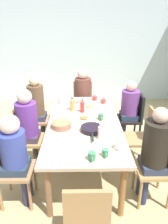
{
  "coord_description": "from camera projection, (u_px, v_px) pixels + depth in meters",
  "views": [
    {
      "loc": [
        2.79,
        -0.05,
        2.09
      ],
      "look_at": [
        0.0,
        0.0,
        0.88
      ],
      "focal_mm": 35.01,
      "sensor_mm": 36.0,
      "label": 1
    }
  ],
  "objects": [
    {
      "name": "chair_7",
      "position": [
        134.0,
        115.0,
        3.84
      ],
      "size": [
        0.4,
        0.4,
        0.9
      ],
      "color": "black",
      "rests_on": "ground_plane"
    },
    {
      "name": "cup_5",
      "position": [
        103.0,
        101.0,
        3.76
      ],
      "size": [
        0.12,
        0.08,
        0.07
      ],
      "color": "#C84840",
      "rests_on": "dining_table"
    },
    {
      "name": "chair_2",
      "position": [
        87.0,
        217.0,
        1.88
      ],
      "size": [
        0.4,
        0.4,
        0.9
      ],
      "color": "#AA7849",
      "rests_on": "ground_plane"
    },
    {
      "name": "chair_3",
      "position": [
        23.0,
        136.0,
        3.18
      ],
      "size": [
        0.4,
        0.4,
        0.9
      ],
      "color": "tan",
      "rests_on": "ground_plane"
    },
    {
      "name": "person_7",
      "position": [
        129.0,
        107.0,
        3.77
      ],
      "size": [
        0.3,
        0.3,
        1.13
      ],
      "color": "#332C54",
      "rests_on": "ground_plane"
    },
    {
      "name": "person_1",
      "position": [
        37.0,
        105.0,
        3.74
      ],
      "size": [
        0.3,
        0.3,
        1.23
      ],
      "color": "#26324F",
      "rests_on": "ground_plane"
    },
    {
      "name": "plate_0",
      "position": [
        90.0,
        107.0,
        3.57
      ],
      "size": [
        0.25,
        0.25,
        0.04
      ],
      "color": "white",
      "rests_on": "dining_table"
    },
    {
      "name": "serving_pan",
      "position": [
        92.0,
        129.0,
        2.83
      ],
      "size": [
        0.47,
        0.29,
        0.06
      ],
      "color": "black",
      "rests_on": "dining_table"
    },
    {
      "name": "chair_4",
      "position": [
        160.0,
        164.0,
        2.56
      ],
      "size": [
        0.4,
        0.4,
        0.9
      ],
      "color": "#AD8650",
      "rests_on": "ground_plane"
    },
    {
      "name": "bottle_2",
      "position": [
        101.0,
        132.0,
        2.63
      ],
      "size": [
        0.06,
        0.06,
        0.2
      ],
      "color": "silver",
      "rests_on": "dining_table"
    },
    {
      "name": "bottle_1",
      "position": [
        72.0,
        105.0,
        3.44
      ],
      "size": [
        0.07,
        0.07,
        0.21
      ],
      "color": "tan",
      "rests_on": "dining_table"
    },
    {
      "name": "cup_3",
      "position": [
        95.0,
        98.0,
        3.91
      ],
      "size": [
        0.12,
        0.08,
        0.07
      ],
      "color": "#CD4244",
      "rests_on": "dining_table"
    },
    {
      "name": "bottle_0",
      "position": [
        82.0,
        106.0,
        3.38
      ],
      "size": [
        0.07,
        0.07,
        0.21
      ],
      "color": "red",
      "rests_on": "dining_table"
    },
    {
      "name": "cup_1",
      "position": [
        92.0,
        156.0,
        2.25
      ],
      "size": [
        0.12,
        0.08,
        0.09
      ],
      "color": "#40885E",
      "rests_on": "dining_table"
    },
    {
      "name": "person_0",
      "position": [
        83.0,
        92.0,
        4.33
      ],
      "size": [
        0.32,
        0.32,
        1.22
      ],
      "color": "#423C39",
      "rests_on": "ground_plane"
    },
    {
      "name": "plate_2",
      "position": [
        77.0,
        102.0,
        3.78
      ],
      "size": [
        0.23,
        0.23,
        0.04
      ],
      "color": "silver",
      "rests_on": "dining_table"
    },
    {
      "name": "dining_table",
      "position": [
        84.0,
        126.0,
        3.13
      ],
      "size": [
        2.1,
        1.01,
        0.73
      ],
      "color": "#CAB095",
      "rests_on": "ground_plane"
    },
    {
      "name": "cup_0",
      "position": [
        101.0,
        117.0,
        3.15
      ],
      "size": [
        0.12,
        0.08,
        0.09
      ],
      "color": "#4C825C",
      "rests_on": "dining_table"
    },
    {
      "name": "person_6",
      "position": [
        15.0,
        152.0,
        2.46
      ],
      "size": [
        0.3,
        0.3,
        1.16
      ],
      "color": "#272F4F",
      "rests_on": "ground_plane"
    },
    {
      "name": "person_3",
      "position": [
        28.0,
        122.0,
        3.09
      ],
      "size": [
        0.3,
        0.3,
        1.22
      ],
      "color": "#3B3C43",
      "rests_on": "ground_plane"
    },
    {
      "name": "chair_5",
      "position": [
        144.0,
        135.0,
        3.2
      ],
      "size": [
        0.4,
        0.4,
        0.9
      ],
      "color": "#A58655",
      "rests_on": "ground_plane"
    },
    {
      "name": "plate_1",
      "position": [
        84.0,
        119.0,
        3.16
      ],
      "size": [
        0.22,
        0.22,
        0.04
      ],
      "color": "silver",
      "rests_on": "dining_table"
    },
    {
      "name": "chair_1",
      "position": [
        33.0,
        116.0,
        3.82
      ],
      "size": [
        0.4,
        0.4,
        0.9
      ],
      "color": "#B57859",
      "rests_on": "ground_plane"
    },
    {
      "name": "ground_plane",
      "position": [
        84.0,
        164.0,
        3.39
      ],
      "size": [
        7.01,
        7.01,
        0.0
      ],
      "primitive_type": "plane",
      "color": "tan"
    },
    {
      "name": "wall_left",
      "position": [
        82.0,
        51.0,
        5.61
      ],
      "size": [
        0.12,
        4.95,
        2.6
      ],
      "primitive_type": "cube",
      "color": "silver",
      "rests_on": "ground_plane"
    },
    {
      "name": "person_4",
      "position": [
        155.0,
        148.0,
        2.47
      ],
      "size": [
        0.32,
        0.32,
        1.23
      ],
      "color": "#262E50",
      "rests_on": "ground_plane"
    },
    {
      "name": "chair_0",
      "position": [
        83.0,
        101.0,
        4.5
      ],
      "size": [
        0.4,
        0.4,
        0.9
      ],
      "color": "#B07551",
      "rests_on": "ground_plane"
    },
    {
      "name": "cup_2",
      "position": [
        60.0,
        101.0,
        3.76
      ],
      "size": [
        0.12,
        0.08,
        0.09
      ],
      "color": "white",
      "rests_on": "dining_table"
    },
    {
      "name": "cup_4",
      "position": [
        118.0,
        145.0,
        2.45
      ],
      "size": [
        0.12,
        0.08,
        0.08
      ],
      "color": "white",
      "rests_on": "dining_table"
    },
    {
      "name": "bowl_0",
      "position": [
        61.0,
        124.0,
        2.92
      ],
      "size": [
        0.27,
        0.27,
        0.09
      ],
      "color": "#976551",
      "rests_on": "dining_table"
    },
    {
      "name": "cup_6",
      "position": [
        105.0,
        153.0,
        2.31
      ],
      "size": [
        0.11,
        0.07,
        0.08
      ],
      "color": "#3F8B60",
      "rests_on": "dining_table"
    },
    {
      "name": "chair_6",
      "position": [
        9.0,
        166.0,
        2.53
      ],
      "size": [
        0.4,
        0.4,
        0.9
      ],
      "color": "#A47952",
      "rests_on": "ground_plane"
    }
  ]
}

